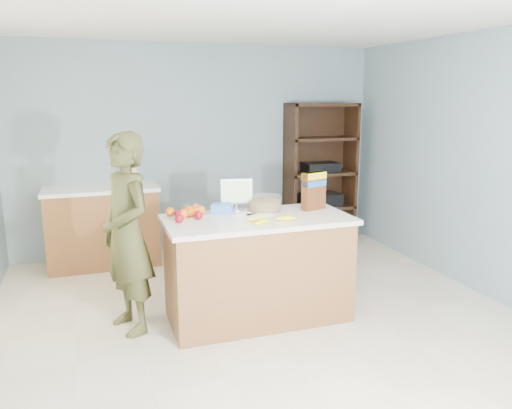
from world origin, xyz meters
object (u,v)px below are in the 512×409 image
object	(u,v)px
counter_peninsula	(258,272)
cereal_box	(314,188)
person	(127,234)
tv	(236,192)
shelving_unit	(319,175)

from	to	relation	value
counter_peninsula	cereal_box	bearing A→B (deg)	11.79
person	tv	xyz separation A→B (m)	(0.97, 0.18, 0.25)
counter_peninsula	cereal_box	distance (m)	0.89
counter_peninsula	tv	size ratio (longest dim) A/B	5.53
cereal_box	shelving_unit	bearing A→B (deg)	62.97
shelving_unit	person	world-z (taller)	shelving_unit
person	cereal_box	distance (m)	1.65
counter_peninsula	tv	xyz separation A→B (m)	(-0.09, 0.32, 0.64)
tv	cereal_box	xyz separation A→B (m)	(0.66, -0.20, 0.04)
shelving_unit	person	xyz separation A→B (m)	(-2.61, -1.91, -0.05)
shelving_unit	cereal_box	bearing A→B (deg)	-117.03
person	cereal_box	bearing A→B (deg)	67.46
cereal_box	tv	bearing A→B (deg)	162.77
tv	cereal_box	size ratio (longest dim) A/B	0.84
counter_peninsula	tv	bearing A→B (deg)	105.81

